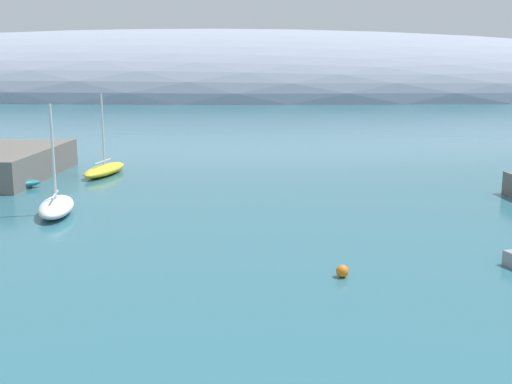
# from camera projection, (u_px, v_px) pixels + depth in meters

# --- Properties ---
(distant_ridge) EXTENTS (388.56, 85.63, 43.14)m
(distant_ridge) POSITION_uv_depth(u_px,v_px,m) (196.00, 97.00, 205.63)
(distant_ridge) COLOR #8E99AD
(distant_ridge) RESTS_ON ground
(sailboat_yellow_near_shore) EXTENTS (3.33, 7.53, 7.37)m
(sailboat_yellow_near_shore) POSITION_uv_depth(u_px,v_px,m) (105.00, 169.00, 57.35)
(sailboat_yellow_near_shore) COLOR yellow
(sailboat_yellow_near_shore) RESTS_ON water
(sailboat_white_mid_mooring) EXTENTS (3.40, 6.45, 7.39)m
(sailboat_white_mid_mooring) POSITION_uv_depth(u_px,v_px,m) (56.00, 206.00, 41.96)
(sailboat_white_mid_mooring) COLOR white
(sailboat_white_mid_mooring) RESTS_ON water
(sailboat_teal_outer_mooring) EXTENTS (6.16, 4.66, 8.16)m
(sailboat_teal_outer_mooring) POSITION_uv_depth(u_px,v_px,m) (1.00, 185.00, 50.13)
(sailboat_teal_outer_mooring) COLOR #1E6B70
(sailboat_teal_outer_mooring) RESTS_ON water
(mooring_buoy_orange) EXTENTS (0.60, 0.60, 0.60)m
(mooring_buoy_orange) POSITION_uv_depth(u_px,v_px,m) (342.00, 271.00, 29.50)
(mooring_buoy_orange) COLOR orange
(mooring_buoy_orange) RESTS_ON water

